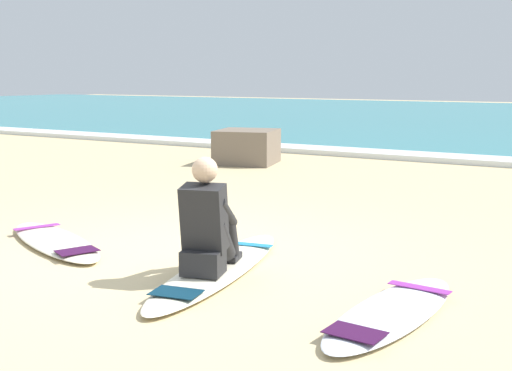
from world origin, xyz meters
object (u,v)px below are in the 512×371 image
at_px(surfboard_main, 219,268).
at_px(surfer_seated, 208,227).
at_px(surfboard_spare_near, 54,241).
at_px(surfboard_spare_far, 392,311).
at_px(shoreline_rock, 247,147).

xyz_separation_m(surfboard_main, surfer_seated, (0.03, -0.20, 0.40)).
relative_size(surfboard_main, surfboard_spare_near, 1.27).
distance_m(surfboard_main, surfboard_spare_far, 1.65).
relative_size(surfboard_main, surfboard_spare_far, 1.39).
bearing_deg(surfboard_main, surfboard_spare_far, -9.07).
height_order(surfboard_main, surfer_seated, surfer_seated).
bearing_deg(surfer_seated, surfboard_spare_far, -2.23).
height_order(surfboard_spare_near, surfboard_spare_far, same).
distance_m(surfboard_spare_near, surfboard_spare_far, 3.57).
bearing_deg(surfboard_spare_far, surfer_seated, 177.77).
bearing_deg(surfer_seated, surfboard_main, 97.53).
distance_m(surfboard_spare_near, shoreline_rock, 6.43).
height_order(surfer_seated, shoreline_rock, surfer_seated).
relative_size(surfer_seated, shoreline_rock, 0.87).
xyz_separation_m(surfer_seated, surfboard_spare_near, (-1.96, 0.15, -0.40)).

